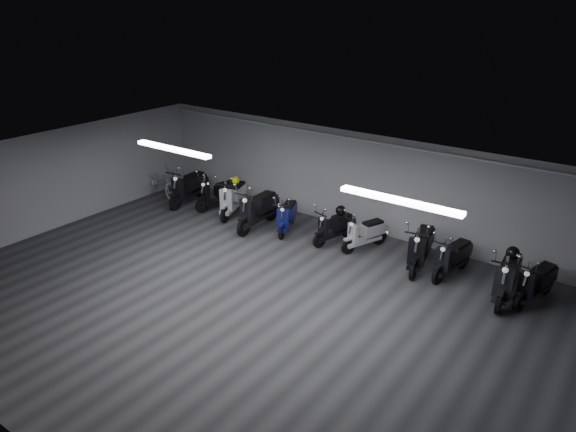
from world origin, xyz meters
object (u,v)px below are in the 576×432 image
Objects in this scene: scooter_1 at (218,189)px; scooter_5 at (334,222)px; scooter_2 at (233,192)px; scooter_6 at (365,228)px; scooter_9 at (508,270)px; bicycle at (159,180)px; helmet_0 at (236,180)px; helmet_1 at (341,211)px; helmet_2 at (513,253)px; scooter_0 at (188,182)px; scooter_8 at (453,252)px; scooter_7 at (421,241)px; scooter_3 at (258,204)px; scooter_4 at (287,211)px; scooter_10 at (537,277)px.

scooter_5 is (4.22, -0.00, -0.06)m from scooter_1.
scooter_6 is (4.39, 0.22, -0.12)m from scooter_2.
scooter_9 is 1.03× the size of bicycle.
helmet_0 is 3.67m from helmet_1.
helmet_2 reaches higher than helmet_1.
scooter_0 is 9.86m from helmet_2.
scooter_5 is 4.58m from helmet_2.
helmet_1 is (-3.18, 0.18, 0.24)m from scooter_8.
scooter_7 is 1.14× the size of scooter_8.
helmet_1 is at bearing -13.78° from scooter_2.
scooter_3 is at bearing -86.91° from bicycle.
scooter_4 is at bearing -179.07° from helmet_2.
scooter_0 is 1.15× the size of scooter_10.
scooter_0 is 10.42m from scooter_10.
scooter_6 is (0.87, 0.11, 0.00)m from scooter_5.
scooter_7 is (4.74, 0.44, -0.03)m from scooter_3.
scooter_5 is at bearing -165.90° from scooter_10.
helmet_2 is at bearing -3.36° from helmet_1.
helmet_0 is at bearing -159.05° from scooter_6.
scooter_5 is at bearing -105.56° from helmet_1.
scooter_2 reaches higher than scooter_6.
scooter_1 is 1.07× the size of scooter_4.
scooter_6 is 0.82× the size of scooter_7.
scooter_4 is 1.60m from helmet_1.
scooter_3 is at bearing 179.42° from scooter_4.
helmet_0 is at bearing 150.84° from scooter_4.
scooter_2 is at bearing -168.54° from scooter_8.
scooter_3 is at bearing 174.95° from scooter_7.
scooter_10 is (2.66, -0.06, -0.09)m from scooter_7.
bicycle is 1.10× the size of scooter_10.
scooter_4 is 5.83× the size of helmet_1.
helmet_2 is at bearing -20.37° from scooter_4.
scooter_0 is at bearing 174.57° from scooter_9.
scooter_3 reaches higher than scooter_8.
helmet_2 is (11.05, 0.34, 0.43)m from bicycle.
scooter_0 is 1.21m from bicycle.
bicycle is (-2.27, -0.39, -0.05)m from scooter_1.
scooter_8 is 1.89m from scooter_10.
scooter_5 is 3.64m from helmet_0.
bicycle is 6.58m from helmet_1.
scooter_5 is 2.47m from scooter_7.
scooter_2 is 3.53m from scooter_5.
scooter_8 is 3.19m from helmet_1.
scooter_3 is at bearing -153.14° from scooter_5.
scooter_8 is 0.91× the size of bicycle.
bicycle is (-5.02, -0.24, -0.00)m from scooter_4.
scooter_7 reaches higher than scooter_10.
scooter_8 reaches higher than bicycle.
scooter_0 is 7.03× the size of helmet_1.
scooter_1 is 6.26× the size of helmet_1.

